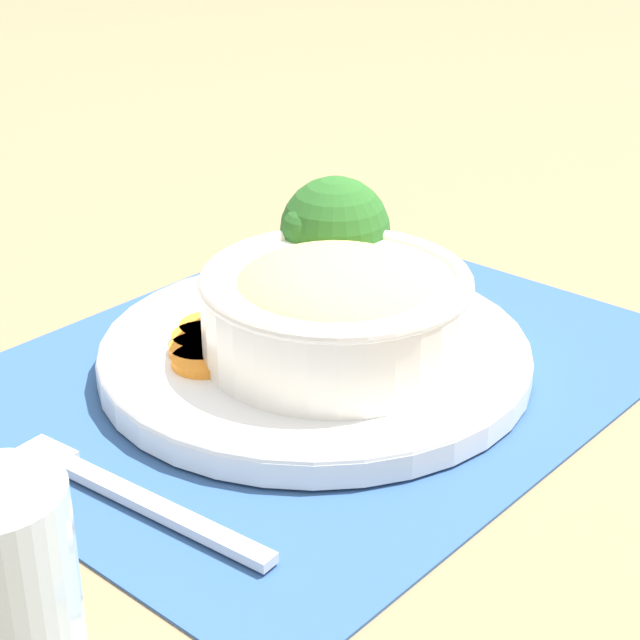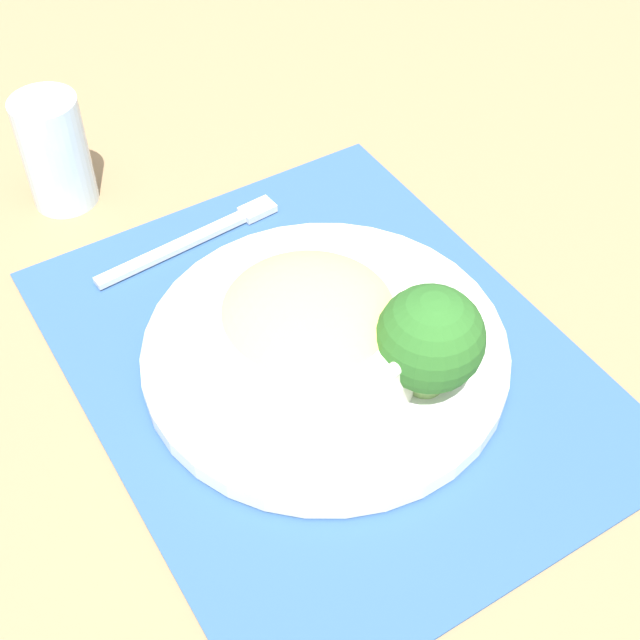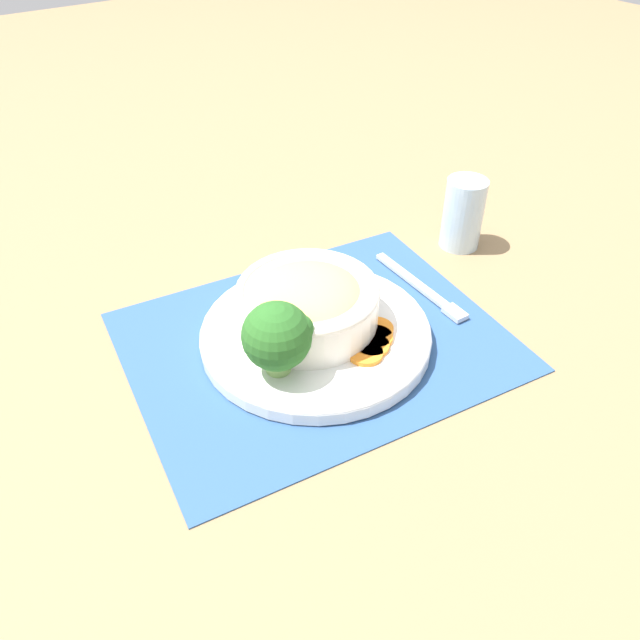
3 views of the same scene
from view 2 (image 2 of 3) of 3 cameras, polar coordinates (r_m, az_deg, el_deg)
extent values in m
plane|color=#8C704C|center=(0.71, 0.34, -2.73)|extent=(4.00, 4.00, 0.00)
cube|color=#2D5184|center=(0.71, 0.34, -2.63)|extent=(0.50, 0.42, 0.00)
cylinder|color=white|center=(0.71, 0.34, -2.10)|extent=(0.29, 0.29, 0.02)
torus|color=white|center=(0.70, 0.35, -1.67)|extent=(0.29, 0.29, 0.01)
cylinder|color=silver|center=(0.67, -0.70, -0.89)|extent=(0.18, 0.18, 0.05)
torus|color=silver|center=(0.65, -0.72, 0.66)|extent=(0.18, 0.18, 0.01)
ellipsoid|color=#EAC66B|center=(0.66, -0.71, -0.13)|extent=(0.14, 0.14, 0.06)
cylinder|color=#759E51|center=(0.67, 6.75, -3.51)|extent=(0.03, 0.03, 0.02)
sphere|color=#286023|center=(0.64, 7.06, -1.21)|extent=(0.08, 0.08, 0.08)
sphere|color=#286023|center=(0.65, 6.41, 0.68)|extent=(0.04, 0.04, 0.04)
sphere|color=#286023|center=(0.63, 7.84, -2.37)|extent=(0.03, 0.03, 0.03)
cylinder|color=orange|center=(0.74, 3.68, 2.10)|extent=(0.04, 0.04, 0.01)
cylinder|color=orange|center=(0.75, 2.54, 2.53)|extent=(0.04, 0.04, 0.01)
cylinder|color=orange|center=(0.75, 1.33, 2.78)|extent=(0.04, 0.04, 0.01)
cylinder|color=orange|center=(0.75, 0.07, 2.84)|extent=(0.04, 0.04, 0.01)
cylinder|color=silver|center=(0.86, -16.60, 10.26)|extent=(0.06, 0.06, 0.11)
cylinder|color=silver|center=(0.87, -16.33, 9.24)|extent=(0.05, 0.05, 0.07)
cube|color=silver|center=(0.81, -8.53, 4.94)|extent=(0.02, 0.18, 0.01)
cube|color=silver|center=(0.84, -4.03, 7.07)|extent=(0.02, 0.03, 0.01)
camera|label=1|loc=(0.91, -45.99, 21.74)|focal=60.00mm
camera|label=3|loc=(0.79, 58.90, 26.63)|focal=35.00mm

